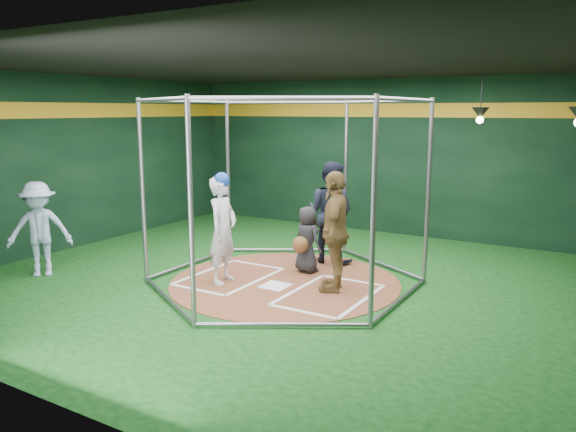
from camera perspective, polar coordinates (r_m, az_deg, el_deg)
The scene contains 12 objects.
room_shell at distance 9.00m, azimuth -0.30°, elevation 4.00°, with size 10.10×9.10×3.53m.
clay_disc at distance 9.36m, azimuth -0.32°, elevation -6.69°, with size 3.80×3.80×0.01m, color brown.
home_plate at distance 9.11m, azimuth -1.30°, elevation -7.11°, with size 0.43×0.43×0.01m, color white.
batter_box_left at distance 9.67m, azimuth -5.94°, elevation -6.11°, with size 1.17×1.77×0.01m.
batter_box_right at distance 8.71m, azimuth 4.24°, elevation -7.99°, with size 1.17×1.77×0.01m.
batting_cage at distance 9.03m, azimuth -0.32°, elevation 2.39°, with size 4.05×4.67×3.00m.
pendant_lamp_near at distance 11.50m, azimuth 18.95°, elevation 9.82°, with size 0.34×0.34×0.90m.
batter_figure at distance 9.17m, azimuth -6.65°, elevation -1.25°, with size 0.49×0.68×1.82m.
visitor_leopard at distance 8.74m, azimuth 4.79°, elevation -1.55°, with size 1.11×0.46×1.89m, color #9F7F44.
catcher_figure at distance 9.76m, azimuth 1.91°, elevation -2.42°, with size 0.66×0.66×1.16m.
umpire at distance 10.37m, azimuth 4.32°, elevation 0.38°, with size 0.91×0.71×1.88m, color black.
bystander_blue at distance 10.44m, azimuth -23.95°, elevation -1.23°, with size 1.05×0.60×1.62m, color #A7B9DD.
Camera 1 is at (4.61, -7.65, 2.81)m, focal length 35.00 mm.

